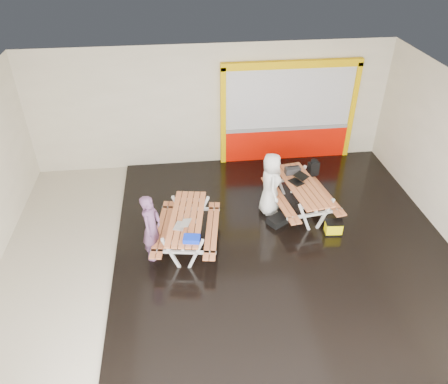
{
  "coord_description": "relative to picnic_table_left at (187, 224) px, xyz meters",
  "views": [
    {
      "loc": [
        -0.95,
        -7.17,
        6.54
      ],
      "look_at": [
        0.0,
        0.9,
        1.0
      ],
      "focal_mm": 34.56,
      "sensor_mm": 36.0,
      "label": 1
    }
  ],
  "objects": [
    {
      "name": "room",
      "position": [
        0.89,
        -0.32,
        1.14
      ],
      "size": [
        10.02,
        8.02,
        3.52
      ],
      "color": "beige",
      "rests_on": "ground"
    },
    {
      "name": "deck",
      "position": [
        2.14,
        -0.32,
        -0.59
      ],
      "size": [
        7.5,
        7.98,
        0.05
      ],
      "primitive_type": "cube",
      "color": "black",
      "rests_on": "room"
    },
    {
      "name": "kiosk",
      "position": [
        3.09,
        3.61,
        0.83
      ],
      "size": [
        3.88,
        0.16,
        3.0
      ],
      "color": "#EB1201",
      "rests_on": "room"
    },
    {
      "name": "picnic_table_left",
      "position": [
        0.0,
        0.0,
        0.0
      ],
      "size": [
        1.65,
        2.19,
        0.8
      ],
      "color": "#D97743",
      "rests_on": "deck"
    },
    {
      "name": "picnic_table_right",
      "position": [
        2.86,
        0.95,
        0.01
      ],
      "size": [
        1.68,
        2.23,
        0.82
      ],
      "color": "#D97743",
      "rests_on": "deck"
    },
    {
      "name": "person_left",
      "position": [
        -0.75,
        -0.32,
        0.22
      ],
      "size": [
        0.56,
        0.67,
        1.56
      ],
      "primitive_type": "imported",
      "rotation": [
        0.0,
        0.0,
        1.18
      ],
      "color": "#684268",
      "rests_on": "deck"
    },
    {
      "name": "person_right",
      "position": [
        2.07,
        1.01,
        0.24
      ],
      "size": [
        0.54,
        0.81,
        1.61
      ],
      "primitive_type": "imported",
      "rotation": [
        0.0,
        0.0,
        1.53
      ],
      "color": "white",
      "rests_on": "deck"
    },
    {
      "name": "laptop_left",
      "position": [
        -0.11,
        -0.32,
        0.23
      ],
      "size": [
        0.42,
        0.4,
        0.14
      ],
      "color": "silver",
      "rests_on": "picnic_table_left"
    },
    {
      "name": "laptop_right",
      "position": [
        2.77,
        1.09,
        0.26
      ],
      "size": [
        0.51,
        0.49,
        0.16
      ],
      "color": "black",
      "rests_on": "picnic_table_right"
    },
    {
      "name": "blue_pouch",
      "position": [
        0.07,
        -0.79,
        0.24
      ],
      "size": [
        0.37,
        0.29,
        0.1
      ],
      "primitive_type": "cube",
      "rotation": [
        0.0,
        0.0,
        -0.17
      ],
      "color": "#0C2BCF",
      "rests_on": "picnic_table_left"
    },
    {
      "name": "toolbox",
      "position": [
        2.73,
        1.48,
        0.29
      ],
      "size": [
        0.39,
        0.22,
        0.22
      ],
      "color": "black",
      "rests_on": "picnic_table_right"
    },
    {
      "name": "backpack",
      "position": [
        3.38,
        1.79,
        0.14
      ],
      "size": [
        0.31,
        0.25,
        0.45
      ],
      "color": "black",
      "rests_on": "picnic_table_right"
    },
    {
      "name": "dark_case",
      "position": [
        2.18,
        0.49,
        -0.48
      ],
      "size": [
        0.56,
        0.52,
        0.17
      ],
      "primitive_type": "cube",
      "rotation": [
        0.0,
        0.0,
        0.57
      ],
      "color": "black",
      "rests_on": "deck"
    },
    {
      "name": "fluke_bag",
      "position": [
        3.38,
        -0.04,
        -0.4
      ],
      "size": [
        0.41,
        0.29,
        0.34
      ],
      "color": "black",
      "rests_on": "deck"
    }
  ]
}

